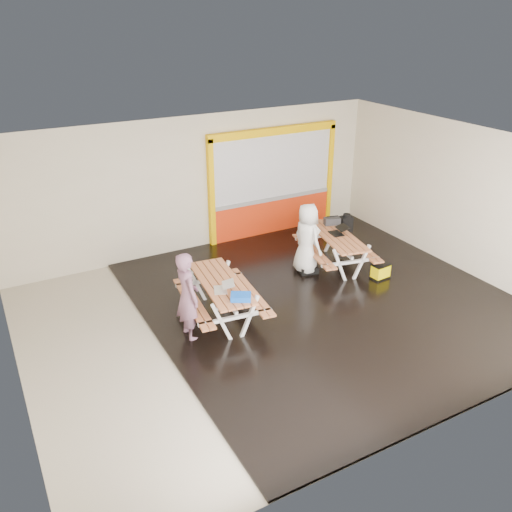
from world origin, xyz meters
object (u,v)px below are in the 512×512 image
person_left (188,296)px  laptop_left (223,288)px  person_right (307,239)px  laptop_right (338,231)px  toolbox (332,221)px  blue_pouch (241,297)px  dark_case (308,269)px  picnic_table_right (336,242)px  picnic_table_left (221,291)px  backpack (346,223)px  fluke_bag (381,271)px

person_left → laptop_left: (0.73, -0.03, 0.01)m
person_right → laptop_right: person_right is taller
laptop_left → toolbox: (3.93, 1.82, 0.03)m
person_right → laptop_left: bearing=108.4°
person_left → person_right: 3.75m
person_left → laptop_right: bearing=-76.2°
blue_pouch → dark_case: (2.68, 1.67, -0.79)m
person_right → laptop_left: 3.08m
person_right → picnic_table_right: bearing=-100.6°
picnic_table_left → backpack: bearing=19.4°
backpack → blue_pouch: bearing=-151.4°
person_left → backpack: size_ratio=3.56×
blue_pouch → toolbox: size_ratio=0.85×
person_right → toolbox: 1.25m
picnic_table_left → laptop_right: laptop_right is taller
picnic_table_left → blue_pouch: size_ratio=6.19×
picnic_table_right → toolbox: (0.31, 0.61, 0.29)m
laptop_left → laptop_right: (3.70, 1.25, -0.01)m
backpack → fluke_bag: 1.84m
person_left → dark_case: 3.81m
picnic_table_right → fluke_bag: size_ratio=5.30×
picnic_table_right → blue_pouch: bearing=-154.1°
picnic_table_left → fluke_bag: 4.05m
picnic_table_left → blue_pouch: (0.02, -0.82, 0.26)m
toolbox → backpack: toolbox is taller
dark_case → laptop_left: bearing=-157.2°
toolbox → fluke_bag: (0.21, -1.71, -0.72)m
picnic_table_right → dark_case: 0.96m
picnic_table_left → laptop_left: 0.44m
backpack → dark_case: size_ratio=1.17×
laptop_left → toolbox: size_ratio=1.12×
laptop_left → backpack: 4.78m
fluke_bag → backpack: bearing=81.0°
fluke_bag → laptop_left: bearing=-178.5°
picnic_table_left → person_left: person_left is taller
toolbox → fluke_bag: toolbox is taller
blue_pouch → picnic_table_left: bearing=91.5°
backpack → laptop_right: bearing=-139.9°
laptop_left → blue_pouch: (0.14, -0.49, 0.00)m
blue_pouch → toolbox: 4.44m
picnic_table_left → backpack: backpack is taller
laptop_right → toolbox: size_ratio=1.08×
person_left → laptop_right: 4.60m
picnic_table_right → person_right: size_ratio=1.39×
picnic_table_right → person_left: 4.51m
picnic_table_left → blue_pouch: bearing=-88.5°
picnic_table_left → dark_case: (2.70, 0.85, -0.53)m
picnic_table_left → blue_pouch: blue_pouch is taller
picnic_table_left → dark_case: bearing=17.4°
blue_pouch → dark_case: 3.26m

